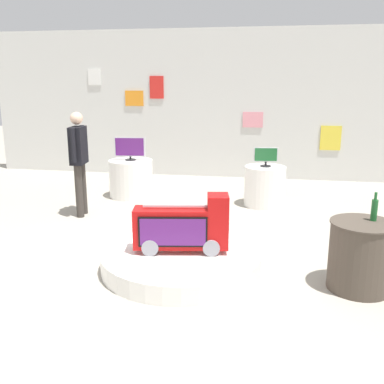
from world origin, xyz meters
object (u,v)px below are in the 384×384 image
(main_display_pedestal, at_px, (181,260))
(tv_on_center_rear, at_px, (130,148))
(display_pedestal_center_rear, at_px, (131,178))
(shopper_browsing_near_truck, at_px, (79,156))
(tv_on_left_rear, at_px, (266,156))
(novelty_firetruck_tv, at_px, (183,228))
(side_table_round, at_px, (361,255))
(display_pedestal_left_rear, at_px, (265,186))
(bottle_on_side_table, at_px, (374,209))

(main_display_pedestal, xyz_separation_m, tv_on_center_rear, (-1.61, 3.13, 0.83))
(display_pedestal_center_rear, bearing_deg, shopper_browsing_near_truck, -108.10)
(main_display_pedestal, xyz_separation_m, shopper_browsing_near_truck, (-2.04, 1.82, 0.88))
(main_display_pedestal, relative_size, tv_on_left_rear, 4.49)
(tv_on_left_rear, relative_size, display_pedestal_center_rear, 0.50)
(main_display_pedestal, distance_m, tv_on_center_rear, 3.62)
(tv_on_center_rear, bearing_deg, display_pedestal_center_rear, 82.83)
(tv_on_left_rear, distance_m, display_pedestal_center_rear, 2.59)
(display_pedestal_center_rear, bearing_deg, novelty_firetruck_tv, -62.59)
(side_table_round, height_order, shopper_browsing_near_truck, shopper_browsing_near_truck)
(display_pedestal_left_rear, height_order, tv_on_left_rear, tv_on_left_rear)
(main_display_pedestal, xyz_separation_m, display_pedestal_center_rear, (-1.61, 3.14, 0.24))
(novelty_firetruck_tv, bearing_deg, main_display_pedestal, 171.24)
(display_pedestal_center_rear, bearing_deg, main_display_pedestal, -62.88)
(novelty_firetruck_tv, xyz_separation_m, tv_on_left_rear, (0.89, 2.94, 0.39))
(main_display_pedestal, relative_size, shopper_browsing_near_truck, 1.11)
(main_display_pedestal, relative_size, novelty_firetruck_tv, 1.67)
(bottle_on_side_table, relative_size, shopper_browsing_near_truck, 0.18)
(bottle_on_side_table, distance_m, shopper_browsing_near_truck, 4.54)
(display_pedestal_center_rear, distance_m, side_table_round, 4.87)
(main_display_pedestal, height_order, side_table_round, side_table_round)
(main_display_pedestal, relative_size, tv_on_center_rear, 3.24)
(bottle_on_side_table, bearing_deg, tv_on_left_rear, 110.90)
(main_display_pedestal, bearing_deg, display_pedestal_center_rear, 117.12)
(main_display_pedestal, relative_size, display_pedestal_center_rear, 2.27)
(display_pedestal_left_rear, bearing_deg, side_table_round, -71.39)
(main_display_pedestal, distance_m, shopper_browsing_near_truck, 2.87)
(side_table_round, relative_size, bottle_on_side_table, 2.44)
(display_pedestal_left_rear, distance_m, bottle_on_side_table, 3.29)
(tv_on_center_rear, bearing_deg, main_display_pedestal, -62.84)
(novelty_firetruck_tv, bearing_deg, tv_on_center_rear, 117.45)
(shopper_browsing_near_truck, bearing_deg, tv_on_left_rear, 20.73)
(display_pedestal_left_rear, bearing_deg, novelty_firetruck_tv, -106.90)
(side_table_round, distance_m, bottle_on_side_table, 0.51)
(side_table_round, bearing_deg, tv_on_center_rear, 137.20)
(novelty_firetruck_tv, distance_m, tv_on_left_rear, 3.10)
(novelty_firetruck_tv, bearing_deg, display_pedestal_left_rear, 73.10)
(display_pedestal_center_rear, distance_m, shopper_browsing_near_truck, 1.53)
(main_display_pedestal, height_order, shopper_browsing_near_truck, shopper_browsing_near_truck)
(shopper_browsing_near_truck, bearing_deg, novelty_firetruck_tv, -41.47)
(display_pedestal_left_rear, bearing_deg, display_pedestal_center_rear, 175.52)
(display_pedestal_center_rear, bearing_deg, tv_on_left_rear, -4.58)
(display_pedestal_left_rear, height_order, bottle_on_side_table, bottle_on_side_table)
(display_pedestal_left_rear, bearing_deg, tv_on_left_rear, -96.08)
(tv_on_left_rear, bearing_deg, novelty_firetruck_tv, -106.92)
(tv_on_left_rear, distance_m, shopper_browsing_near_truck, 3.16)
(display_pedestal_left_rear, distance_m, shopper_browsing_near_truck, 3.23)
(novelty_firetruck_tv, xyz_separation_m, display_pedestal_center_rear, (-1.63, 3.14, -0.15))
(display_pedestal_center_rear, relative_size, bottle_on_side_table, 2.71)
(main_display_pedestal, bearing_deg, shopper_browsing_near_truck, 138.28)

